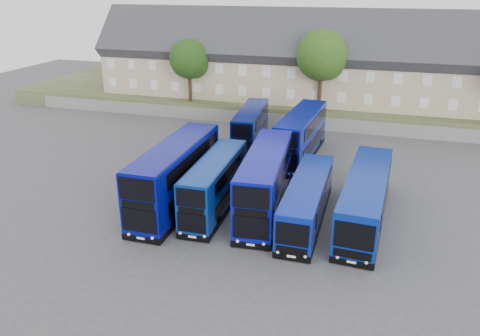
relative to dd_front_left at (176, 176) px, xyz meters
The scene contains 13 objects.
ground 5.97m from the dd_front_left, 12.64° to the right, with size 120.00×120.00×0.00m, color #49494E.
retaining_wall 23.48m from the dd_front_left, 76.81° to the left, with size 70.00×0.40×1.50m, color slate.
earth_bank 33.26m from the dd_front_left, 80.75° to the left, with size 80.00×20.00×2.00m, color #474B2A.
terrace_row 29.20m from the dd_front_left, 85.34° to the left, with size 48.00×10.40×11.20m.
dd_front_left is the anchor object (origin of this frame).
dd_front_mid 3.11m from the dd_front_left, ahead, with size 2.60×10.07×3.97m.
dd_front_right 6.76m from the dd_front_left, ahead, with size 3.64×11.75×4.60m.
dd_rear_left 15.09m from the dd_front_left, 83.71° to the left, with size 3.19×10.03×3.92m.
dd_rear_right 14.86m from the dd_front_left, 60.93° to the left, with size 3.36×11.41×4.48m.
coach_east_a 9.96m from the dd_front_left, ahead, with size 2.42×11.30×3.08m.
coach_east_b 13.97m from the dd_front_left, ahead, with size 3.40×12.92×3.50m.
tree_west 25.80m from the dd_front_left, 109.60° to the left, with size 4.80×4.80×7.65m.
tree_mid 26.15m from the dd_front_left, 72.93° to the left, with size 5.76×5.76×9.18m.
Camera 1 is at (8.71, -28.47, 16.06)m, focal length 35.00 mm.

